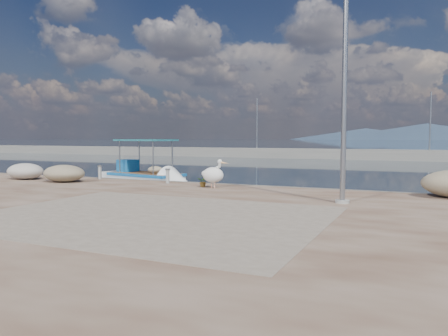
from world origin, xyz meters
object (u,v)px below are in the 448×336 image
boat_left (145,179)px  bollard_near (168,175)px  lamp_post (344,97)px  pelican (213,174)px

boat_left → bollard_near: 5.18m
boat_left → bollard_near: (3.70, -3.57, 0.64)m
lamp_post → bollard_near: (-8.15, 2.76, -2.94)m
boat_left → bollard_near: bearing=-32.8°
lamp_post → pelican: bearing=160.4°
pelican → lamp_post: 6.42m
pelican → bollard_near: (-2.68, 0.80, -0.20)m
boat_left → bollard_near: size_ratio=9.36×
bollard_near → lamp_post: bearing=-18.7°
boat_left → lamp_post: bearing=-16.9°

